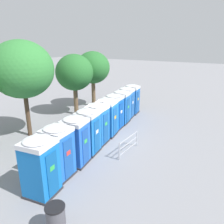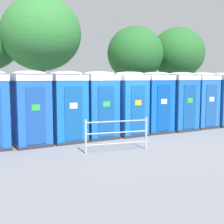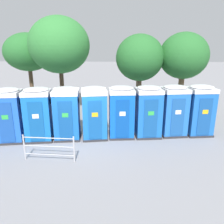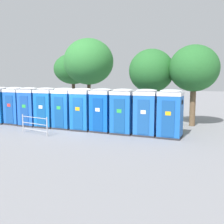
{
  "view_description": "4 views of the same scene",
  "coord_description": "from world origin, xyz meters",
  "views": [
    {
      "loc": [
        -11.0,
        -7.04,
        6.07
      ],
      "look_at": [
        1.51,
        0.43,
        1.37
      ],
      "focal_mm": 35.0,
      "sensor_mm": 36.0,
      "label": 1
    },
    {
      "loc": [
        -4.46,
        -11.0,
        2.31
      ],
      "look_at": [
        -0.16,
        0.2,
        0.98
      ],
      "focal_mm": 50.0,
      "sensor_mm": 36.0,
      "label": 2
    },
    {
      "loc": [
        1.93,
        -9.73,
        4.29
      ],
      "look_at": [
        1.47,
        0.42,
        1.28
      ],
      "focal_mm": 35.0,
      "sensor_mm": 36.0,
      "label": 3
    },
    {
      "loc": [
        10.21,
        -12.17,
        3.04
      ],
      "look_at": [
        2.55,
        0.56,
        1.19
      ],
      "focal_mm": 42.0,
      "sensor_mm": 36.0,
      "label": 4
    }
  ],
  "objects": [
    {
      "name": "portapotty_7",
      "position": [
        3.23,
        0.63,
        1.28
      ],
      "size": [
        1.38,
        1.34,
        2.54
      ],
      "color": "#2D2D33",
      "rests_on": "ground"
    },
    {
      "name": "portapotty_2",
      "position": [
        -3.28,
        -0.26,
        1.28
      ],
      "size": [
        1.39,
        1.38,
        2.54
      ],
      "color": "#2D2D33",
      "rests_on": "ground"
    },
    {
      "name": "event_barrier",
      "position": [
        -0.88,
        -2.11,
        0.57
      ],
      "size": [
        2.06,
        0.15,
        1.05
      ],
      "color": "#B7B7BC",
      "rests_on": "ground"
    },
    {
      "name": "portapotty_1",
      "position": [
        -4.6,
        -0.33,
        1.28
      ],
      "size": [
        1.34,
        1.31,
        2.54
      ],
      "color": "#2D2D33",
      "rests_on": "ground"
    },
    {
      "name": "portapotty_8",
      "position": [
        4.53,
        0.87,
        1.28
      ],
      "size": [
        1.39,
        1.37,
        2.54
      ],
      "color": "#2D2D33",
      "rests_on": "ground"
    },
    {
      "name": "portapotty_4",
      "position": [
        -0.68,
        0.16,
        1.28
      ],
      "size": [
        1.35,
        1.33,
        2.54
      ],
      "color": "#2D2D33",
      "rests_on": "ground"
    },
    {
      "name": "street_tree_0",
      "position": [
        5.94,
        5.17,
        3.73
      ],
      "size": [
        3.18,
        3.18,
        5.26
      ],
      "color": "brown",
      "rests_on": "ground"
    },
    {
      "name": "street_tree_3",
      "position": [
        -2.12,
        4.76,
        4.42
      ],
      "size": [
        3.9,
        3.9,
        6.23
      ],
      "color": "#4C3826",
      "rests_on": "ground"
    },
    {
      "name": "street_tree_1",
      "position": [
        3.08,
        5.0,
        3.61
      ],
      "size": [
        3.12,
        3.12,
        5.14
      ],
      "color": "brown",
      "rests_on": "ground"
    },
    {
      "name": "portapotty_6",
      "position": [
        1.92,
        0.51,
        1.28
      ],
      "size": [
        1.33,
        1.31,
        2.54
      ],
      "color": "#2D2D33",
      "rests_on": "ground"
    },
    {
      "name": "portapotty_0",
      "position": [
        -5.89,
        -0.62,
        1.28
      ],
      "size": [
        1.4,
        1.37,
        2.54
      ],
      "color": "#2D2D33",
      "rests_on": "ground"
    },
    {
      "name": "ground_plane",
      "position": [
        0.0,
        0.0,
        0.0
      ],
      "size": [
        120.0,
        120.0,
        0.0
      ],
      "primitive_type": "plane",
      "color": "gray"
    },
    {
      "name": "portapotty_9",
      "position": [
        5.84,
        0.99,
        1.28
      ],
      "size": [
        1.39,
        1.35,
        2.54
      ],
      "color": "#2D2D33",
      "rests_on": "ground"
    },
    {
      "name": "portapotty_3",
      "position": [
        -1.98,
        -0.06,
        1.28
      ],
      "size": [
        1.4,
        1.37,
        2.54
      ],
      "color": "#2D2D33",
      "rests_on": "ground"
    },
    {
      "name": "trash_can",
      "position": [
        -7.01,
        -2.5,
        0.51
      ],
      "size": [
        0.67,
        0.67,
        1.01
      ],
      "color": "#4C4C54",
      "rests_on": "ground"
    },
    {
      "name": "portapotty_5",
      "position": [
        0.63,
        0.29,
        1.28
      ],
      "size": [
        1.37,
        1.38,
        2.54
      ],
      "color": "#2D2D33",
      "rests_on": "ground"
    }
  ]
}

